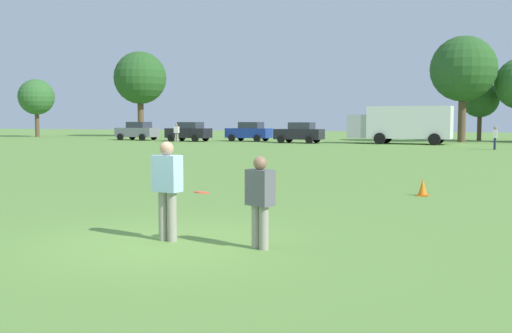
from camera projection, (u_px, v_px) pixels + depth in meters
name	position (u px, v px, depth m)	size (l,w,h in m)	color
ground_plane	(166.00, 243.00, 10.22)	(179.58, 179.58, 0.00)	#608C3D
player_thrower	(167.00, 185.00, 10.33)	(0.53, 0.35, 1.75)	gray
player_defender	(260.00, 197.00, 9.69)	(0.52, 0.42, 1.54)	gray
frisbee	(201.00, 192.00, 10.20)	(0.27, 0.27, 0.06)	#E54C33
traffic_cone	(423.00, 188.00, 16.45)	(0.32, 0.32, 0.48)	#D8590C
parked_car_near_left	(137.00, 131.00, 58.83)	(4.30, 2.42, 1.82)	slate
parked_car_mid_left	(189.00, 132.00, 55.81)	(4.30, 2.42, 1.82)	black
parked_car_center	(249.00, 132.00, 55.80)	(4.30, 2.42, 1.82)	navy
parked_car_mid_right	(300.00, 133.00, 51.84)	(4.30, 2.42, 1.82)	black
box_truck	(402.00, 123.00, 49.83)	(8.63, 3.35, 3.18)	white
bystander_sideline_watcher	(177.00, 132.00, 53.87)	(0.47, 0.29, 1.65)	gray
bystander_far_jogger	(495.00, 137.00, 40.70)	(0.29, 0.46, 1.61)	#1E234C
tree_west_oak	(36.00, 97.00, 69.14)	(4.16, 4.16, 6.76)	brown
tree_west_maple	(140.00, 78.00, 70.09)	(6.21, 6.21, 10.09)	brown
tree_center_elm	(463.00, 69.00, 53.32)	(5.91, 5.91, 9.60)	brown
tree_east_birch	(480.00, 99.00, 57.49)	(3.62, 3.62, 5.88)	brown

